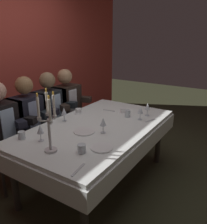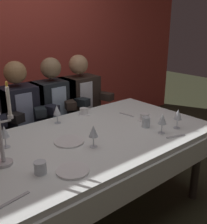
# 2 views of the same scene
# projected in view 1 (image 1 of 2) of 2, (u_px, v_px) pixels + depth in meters

# --- Properties ---
(ground_plane) EXTENTS (12.00, 12.00, 0.00)m
(ground_plane) POSITION_uv_depth(u_px,v_px,m) (98.00, 182.00, 2.84)
(ground_plane) COLOR #333421
(dining_table) EXTENTS (1.94, 1.14, 0.74)m
(dining_table) POSITION_uv_depth(u_px,v_px,m) (98.00, 135.00, 2.64)
(dining_table) COLOR white
(dining_table) RESTS_ON ground_plane
(candelabra) EXTENTS (0.15, 0.17, 0.56)m
(candelabra) POSITION_uv_depth(u_px,v_px,m) (49.00, 125.00, 1.95)
(candelabra) COLOR silver
(candelabra) RESTS_ON dining_table
(dinner_plate_0) EXTENTS (0.22, 0.22, 0.01)m
(dinner_plate_0) POSITION_uv_depth(u_px,v_px,m) (84.00, 131.00, 2.42)
(dinner_plate_0) COLOR white
(dinner_plate_0) RESTS_ON dining_table
(dinner_plate_1) EXTENTS (0.20, 0.20, 0.01)m
(dinner_plate_1) POSITION_uv_depth(u_px,v_px,m) (102.00, 148.00, 2.08)
(dinner_plate_1) COLOR white
(dinner_plate_1) RESTS_ON dining_table
(wine_glass_0) EXTENTS (0.07, 0.07, 0.16)m
(wine_glass_0) POSITION_uv_depth(u_px,v_px,m) (40.00, 130.00, 2.19)
(wine_glass_0) COLOR silver
(wine_glass_0) RESTS_ON dining_table
(wine_glass_1) EXTENTS (0.07, 0.07, 0.16)m
(wine_glass_1) POSITION_uv_depth(u_px,v_px,m) (64.00, 112.00, 2.70)
(wine_glass_1) COLOR silver
(wine_glass_1) RESTS_ON dining_table
(wine_glass_2) EXTENTS (0.07, 0.07, 0.16)m
(wine_glass_2) POSITION_uv_depth(u_px,v_px,m) (103.00, 122.00, 2.37)
(wine_glass_2) COLOR silver
(wine_glass_2) RESTS_ON dining_table
(wine_glass_3) EXTENTS (0.07, 0.07, 0.16)m
(wine_glass_3) POSITION_uv_depth(u_px,v_px,m) (148.00, 107.00, 2.88)
(wine_glass_3) COLOR silver
(wine_glass_3) RESTS_ON dining_table
(wine_glass_4) EXTENTS (0.07, 0.07, 0.16)m
(wine_glass_4) POSITION_uv_depth(u_px,v_px,m) (140.00, 110.00, 2.74)
(wine_glass_4) COLOR silver
(wine_glass_4) RESTS_ON dining_table
(water_tumbler_0) EXTENTS (0.07, 0.07, 0.08)m
(water_tumbler_0) POSITION_uv_depth(u_px,v_px,m) (82.00, 149.00, 1.99)
(water_tumbler_0) COLOR silver
(water_tumbler_0) RESTS_ON dining_table
(water_tumbler_1) EXTENTS (0.07, 0.07, 0.08)m
(water_tumbler_1) POSITION_uv_depth(u_px,v_px,m) (22.00, 135.00, 2.26)
(water_tumbler_1) COLOR silver
(water_tumbler_1) RESTS_ON dining_table
(water_tumbler_2) EXTENTS (0.07, 0.07, 0.09)m
(water_tumbler_2) POSITION_uv_depth(u_px,v_px,m) (128.00, 114.00, 2.85)
(water_tumbler_2) COLOR silver
(water_tumbler_2) RESTS_ON dining_table
(coffee_cup_0) EXTENTS (0.13, 0.12, 0.06)m
(coffee_cup_0) POSITION_uv_depth(u_px,v_px,m) (123.00, 111.00, 3.01)
(coffee_cup_0) COLOR white
(coffee_cup_0) RESTS_ON dining_table
(coffee_cup_1) EXTENTS (0.13, 0.12, 0.06)m
(coffee_cup_1) POSITION_uv_depth(u_px,v_px,m) (78.00, 111.00, 3.00)
(coffee_cup_1) COLOR white
(coffee_cup_1) RESTS_ON dining_table
(fork_0) EXTENTS (0.17, 0.07, 0.01)m
(fork_0) POSITION_uv_depth(u_px,v_px,m) (150.00, 120.00, 2.74)
(fork_0) COLOR #B7B7BC
(fork_0) RESTS_ON dining_table
(fork_1) EXTENTS (0.04, 0.17, 0.01)m
(fork_1) POSITION_uv_depth(u_px,v_px,m) (109.00, 111.00, 3.10)
(fork_1) COLOR #B7B7BC
(fork_1) RESTS_ON dining_table
(knife_2) EXTENTS (0.19, 0.05, 0.01)m
(knife_2) POSITION_uv_depth(u_px,v_px,m) (78.00, 170.00, 1.75)
(knife_2) COLOR #B7B7BC
(knife_2) RESTS_ON dining_table
(seated_diner_0) EXTENTS (0.63, 0.48, 1.24)m
(seated_diner_0) POSITION_uv_depth(u_px,v_px,m) (1.00, 126.00, 2.58)
(seated_diner_0) COLOR #2F2924
(seated_diner_0) RESTS_ON ground_plane
(seated_diner_1) EXTENTS (0.63, 0.48, 1.24)m
(seated_diner_1) POSITION_uv_depth(u_px,v_px,m) (27.00, 117.00, 2.87)
(seated_diner_1) COLOR #2F2924
(seated_diner_1) RESTS_ON ground_plane
(seated_diner_2) EXTENTS (0.63, 0.48, 1.24)m
(seated_diner_2) POSITION_uv_depth(u_px,v_px,m) (49.00, 109.00, 3.17)
(seated_diner_2) COLOR #2F2924
(seated_diner_2) RESTS_ON ground_plane
(seated_diner_3) EXTENTS (0.63, 0.48, 1.24)m
(seated_diner_3) POSITION_uv_depth(u_px,v_px,m) (66.00, 103.00, 3.44)
(seated_diner_3) COLOR #2F2924
(seated_diner_3) RESTS_ON ground_plane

